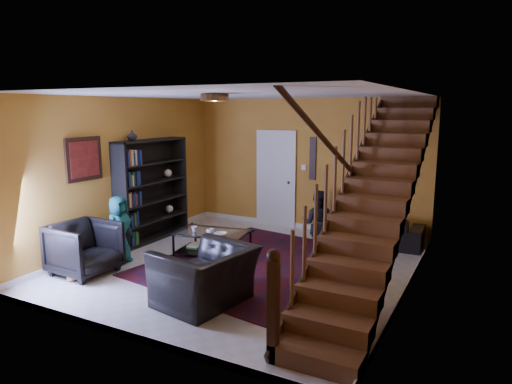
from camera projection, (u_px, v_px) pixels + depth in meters
floor at (243, 266)px, 7.59m from camera, size 5.50×5.50×0.00m
room at (219, 234)px, 9.35m from camera, size 5.50×5.50×5.50m
staircase at (375, 195)px, 6.36m from camera, size 0.95×5.02×3.18m
bookshelf at (153, 192)px, 9.04m from camera, size 0.35×1.80×2.00m
door at (276, 180)px, 10.10m from camera, size 0.82×0.05×2.05m
framed_picture at (84, 159)px, 7.67m from camera, size 0.04×0.74×0.74m
wall_hanging at (313, 158)px, 9.62m from camera, size 0.14×0.03×0.90m
ceiling_fixture at (215, 97)px, 6.40m from camera, size 0.40×0.40×0.10m
rug at (261, 264)px, 7.67m from camera, size 3.64×4.02×0.02m
sofa at (369, 228)px, 8.85m from camera, size 2.04×0.85×0.59m
armchair_left at (85, 248)px, 7.18m from camera, size 0.95×0.93×0.84m
armchair_right at (205, 276)px, 6.06m from camera, size 1.23×1.35×0.78m
person_adult_a at (357, 235)px, 9.03m from camera, size 0.43×0.30×1.13m
person_adult_b at (318, 224)px, 9.39m from camera, size 0.74×0.61×1.40m
person_child at (119, 229)px, 7.68m from camera, size 0.42×0.60×1.16m
coffee_table at (212, 242)px, 7.99m from camera, size 1.34×0.92×0.47m
cup_a at (210, 232)px, 7.76m from camera, size 0.15×0.15×0.10m
cup_b at (194, 229)px, 7.94m from camera, size 0.13×0.13×0.09m
bowl at (221, 234)px, 7.70m from camera, size 0.22×0.22×0.05m
vase at (132, 136)px, 8.41m from camera, size 0.18×0.18×0.19m
popcorn_bucket at (71, 275)px, 6.93m from camera, size 0.15×0.15×0.16m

